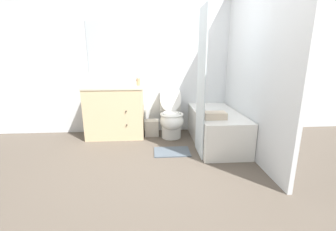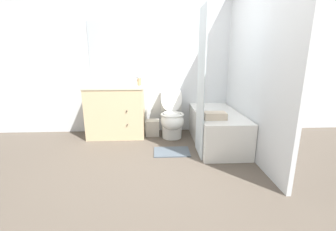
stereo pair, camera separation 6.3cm
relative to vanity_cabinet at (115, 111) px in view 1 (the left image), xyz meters
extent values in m
plane|color=brown|center=(0.75, -1.38, -0.45)|extent=(14.00, 14.00, 0.00)
cube|color=silver|center=(0.75, 0.28, 0.80)|extent=(8.00, 0.05, 2.50)
cube|color=#B2BCC6|center=(0.00, 0.25, 1.01)|extent=(0.90, 0.01, 0.93)
cube|color=silver|center=(2.00, -0.56, 0.80)|extent=(0.05, 2.64, 2.50)
cube|color=beige|center=(0.00, 0.00, -0.02)|extent=(0.95, 0.52, 0.84)
cube|color=beige|center=(0.00, 0.00, 0.41)|extent=(0.97, 0.54, 0.03)
cylinder|color=white|center=(0.00, 0.00, 0.37)|extent=(0.31, 0.31, 0.10)
sphere|color=#382D23|center=(0.21, -0.27, 0.06)|extent=(0.02, 0.02, 0.02)
sphere|color=#382D23|center=(0.21, -0.27, -0.17)|extent=(0.02, 0.02, 0.02)
cylinder|color=silver|center=(0.00, 0.19, 0.45)|extent=(0.04, 0.04, 0.04)
cylinder|color=silver|center=(0.00, 0.15, 0.51)|extent=(0.02, 0.11, 0.09)
cylinder|color=silver|center=(-0.06, 0.19, 0.45)|extent=(0.03, 0.03, 0.04)
cylinder|color=silver|center=(0.05, 0.19, 0.45)|extent=(0.03, 0.03, 0.04)
cylinder|color=white|center=(0.95, -0.13, -0.33)|extent=(0.33, 0.33, 0.23)
ellipsoid|color=white|center=(0.95, -0.19, -0.13)|extent=(0.39, 0.50, 0.29)
torus|color=white|center=(0.95, -0.19, -0.02)|extent=(0.39, 0.39, 0.04)
cube|color=white|center=(0.95, 0.15, 0.14)|extent=(0.36, 0.18, 0.33)
ellipsoid|color=white|center=(0.95, 0.03, 0.20)|extent=(0.37, 0.15, 0.46)
cube|color=white|center=(1.63, -0.44, -0.19)|extent=(0.67, 1.40, 0.51)
cube|color=#ACB1B2|center=(1.63, -0.44, 0.06)|extent=(0.55, 1.28, 0.01)
cube|color=silver|center=(1.29, -0.82, 0.54)|extent=(0.01, 0.47, 1.96)
cube|color=#B7B2A8|center=(0.61, -0.01, -0.31)|extent=(0.23, 0.20, 0.27)
cube|color=beige|center=(0.38, 0.10, 0.46)|extent=(0.12, 0.13, 0.07)
ellipsoid|color=white|center=(0.38, 0.10, 0.51)|extent=(0.05, 0.04, 0.03)
cylinder|color=tan|center=(0.40, 0.05, 0.49)|extent=(0.07, 0.07, 0.12)
cylinder|color=silver|center=(0.40, 0.05, 0.56)|extent=(0.04, 0.04, 0.03)
cube|color=white|center=(-0.34, -0.14, 0.46)|extent=(0.22, 0.17, 0.07)
cube|color=beige|center=(1.49, -0.82, 0.12)|extent=(0.30, 0.18, 0.09)
cube|color=#4C5660|center=(0.90, -0.76, -0.44)|extent=(0.52, 0.35, 0.02)
camera|label=1|loc=(0.63, -3.77, 0.91)|focal=24.00mm
camera|label=2|loc=(0.70, -3.77, 0.91)|focal=24.00mm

